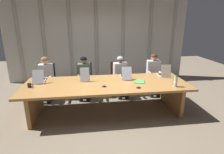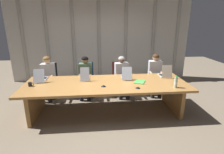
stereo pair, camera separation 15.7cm
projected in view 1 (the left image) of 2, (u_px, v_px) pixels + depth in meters
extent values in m
plane|color=#7F705B|center=(107.00, 111.00, 4.39)|extent=(12.52, 12.52, 0.00)
cube|color=#B77F42|center=(106.00, 84.00, 4.18)|extent=(3.73, 1.32, 0.05)
cube|color=black|center=(106.00, 87.00, 4.20)|extent=(3.17, 0.10, 0.06)
cube|color=olive|center=(35.00, 103.00, 4.08)|extent=(0.08, 1.12, 0.67)
cube|color=olive|center=(171.00, 95.00, 4.50)|extent=(0.08, 1.12, 0.67)
cube|color=beige|center=(99.00, 37.00, 6.34)|extent=(6.26, 0.10, 3.05)
cylinder|color=#A39E96|center=(19.00, 39.00, 5.96)|extent=(0.12, 0.12, 2.99)
cylinder|color=#A39E96|center=(44.00, 38.00, 6.06)|extent=(0.12, 0.12, 2.99)
cylinder|color=#A39E96|center=(71.00, 38.00, 6.17)|extent=(0.12, 0.12, 2.99)
cylinder|color=#A39E96|center=(96.00, 38.00, 6.28)|extent=(0.12, 0.12, 2.99)
cylinder|color=#A39E96|center=(123.00, 37.00, 6.40)|extent=(0.12, 0.12, 2.99)
cylinder|color=#A39E96|center=(150.00, 37.00, 6.53)|extent=(0.12, 0.12, 2.99)
cylinder|color=#A39E96|center=(173.00, 37.00, 6.64)|extent=(0.12, 0.12, 2.99)
cube|color=#A8ADB7|center=(41.00, 80.00, 4.39)|extent=(0.26, 0.35, 0.02)
cube|color=black|center=(41.00, 79.00, 4.41)|extent=(0.22, 0.20, 0.00)
cube|color=#A8ADB7|center=(38.00, 77.00, 4.11)|extent=(0.25, 0.18, 0.29)
cube|color=black|center=(38.00, 77.00, 4.11)|extent=(0.23, 0.16, 0.25)
cube|color=#A8ADB7|center=(85.00, 78.00, 4.51)|extent=(0.21, 0.34, 0.02)
cube|color=black|center=(85.00, 77.00, 4.53)|extent=(0.18, 0.19, 0.00)
cube|color=#A8ADB7|center=(85.00, 74.00, 4.24)|extent=(0.21, 0.13, 0.31)
cube|color=black|center=(85.00, 74.00, 4.25)|extent=(0.19, 0.11, 0.27)
cube|color=#A8ADB7|center=(125.00, 76.00, 4.64)|extent=(0.26, 0.36, 0.02)
cube|color=black|center=(125.00, 76.00, 4.67)|extent=(0.21, 0.20, 0.00)
cube|color=#A8ADB7|center=(127.00, 73.00, 4.36)|extent=(0.25, 0.18, 0.29)
cube|color=black|center=(127.00, 73.00, 4.37)|extent=(0.22, 0.15, 0.26)
cube|color=beige|center=(163.00, 75.00, 4.76)|extent=(0.27, 0.35, 0.02)
cube|color=black|center=(162.00, 74.00, 4.78)|extent=(0.22, 0.20, 0.00)
cube|color=beige|center=(166.00, 71.00, 4.51)|extent=(0.25, 0.10, 0.31)
cube|color=black|center=(166.00, 71.00, 4.52)|extent=(0.23, 0.09, 0.28)
cube|color=black|center=(48.00, 83.00, 5.07)|extent=(0.54, 0.54, 0.08)
cube|color=black|center=(47.00, 72.00, 5.19)|extent=(0.44, 0.17, 0.45)
cylinder|color=#262628|center=(49.00, 90.00, 5.14)|extent=(0.05, 0.05, 0.36)
cylinder|color=black|center=(49.00, 96.00, 5.20)|extent=(0.60, 0.60, 0.04)
cube|color=navy|center=(85.00, 81.00, 5.20)|extent=(0.48, 0.48, 0.08)
cube|color=navy|center=(84.00, 70.00, 5.33)|extent=(0.43, 0.11, 0.46)
cylinder|color=#262628|center=(85.00, 88.00, 5.27)|extent=(0.05, 0.05, 0.36)
cylinder|color=black|center=(85.00, 95.00, 5.33)|extent=(0.60, 0.60, 0.04)
cube|color=#511E19|center=(119.00, 80.00, 5.33)|extent=(0.49, 0.49, 0.08)
cube|color=#511E19|center=(118.00, 69.00, 5.46)|extent=(0.43, 0.12, 0.46)
cylinder|color=#262628|center=(119.00, 87.00, 5.39)|extent=(0.05, 0.05, 0.36)
cylinder|color=black|center=(119.00, 93.00, 5.45)|extent=(0.60, 0.60, 0.04)
cube|color=navy|center=(154.00, 78.00, 5.47)|extent=(0.54, 0.54, 0.08)
cube|color=navy|center=(153.00, 67.00, 5.59)|extent=(0.44, 0.17, 0.48)
cylinder|color=#262628|center=(153.00, 85.00, 5.53)|extent=(0.05, 0.05, 0.36)
cylinder|color=black|center=(153.00, 91.00, 5.59)|extent=(0.60, 0.60, 0.04)
cube|color=silver|center=(46.00, 73.00, 4.96)|extent=(0.36, 0.24, 0.49)
sphere|color=beige|center=(45.00, 60.00, 4.86)|extent=(0.20, 0.20, 0.20)
ellipsoid|color=olive|center=(45.00, 60.00, 4.85)|extent=(0.20, 0.20, 0.15)
cylinder|color=silver|center=(51.00, 71.00, 4.96)|extent=(0.08, 0.14, 0.27)
cylinder|color=beige|center=(50.00, 77.00, 4.79)|extent=(0.08, 0.30, 0.06)
cylinder|color=silver|center=(40.00, 71.00, 4.93)|extent=(0.08, 0.14, 0.27)
cylinder|color=beige|center=(39.00, 78.00, 4.77)|extent=(0.08, 0.30, 0.06)
cylinder|color=#262833|center=(49.00, 85.00, 4.87)|extent=(0.15, 0.41, 0.13)
cylinder|color=#262833|center=(48.00, 95.00, 4.76)|extent=(0.11, 0.11, 0.46)
cylinder|color=#262833|center=(42.00, 85.00, 4.85)|extent=(0.15, 0.41, 0.13)
cylinder|color=#262833|center=(41.00, 95.00, 4.74)|extent=(0.11, 0.11, 0.46)
cube|color=#4C6B4C|center=(84.00, 72.00, 5.10)|extent=(0.37, 0.23, 0.48)
sphere|color=#8C6647|center=(84.00, 60.00, 5.00)|extent=(0.19, 0.19, 0.19)
ellipsoid|color=black|center=(84.00, 59.00, 4.99)|extent=(0.19, 0.19, 0.14)
cylinder|color=#4C6B4C|center=(89.00, 70.00, 5.10)|extent=(0.08, 0.14, 0.27)
cylinder|color=#8C6647|center=(89.00, 76.00, 4.93)|extent=(0.08, 0.30, 0.06)
cylinder|color=#4C6B4C|center=(79.00, 70.00, 5.07)|extent=(0.08, 0.14, 0.27)
cylinder|color=#8C6647|center=(78.00, 77.00, 4.91)|extent=(0.08, 0.30, 0.06)
cylinder|color=#262833|center=(88.00, 83.00, 5.00)|extent=(0.15, 0.41, 0.13)
cylinder|color=#262833|center=(88.00, 93.00, 4.89)|extent=(0.11, 0.11, 0.46)
cylinder|color=#262833|center=(81.00, 83.00, 4.98)|extent=(0.15, 0.41, 0.13)
cylinder|color=#262833|center=(81.00, 93.00, 4.87)|extent=(0.11, 0.11, 0.46)
cube|color=silver|center=(120.00, 71.00, 5.23)|extent=(0.39, 0.25, 0.47)
sphere|color=brown|center=(120.00, 59.00, 5.13)|extent=(0.18, 0.18, 0.18)
ellipsoid|color=#B2ADA8|center=(120.00, 59.00, 5.12)|extent=(0.19, 0.19, 0.14)
cylinder|color=silver|center=(125.00, 69.00, 5.25)|extent=(0.08, 0.14, 0.27)
cylinder|color=brown|center=(127.00, 75.00, 5.09)|extent=(0.09, 0.30, 0.06)
cylinder|color=silver|center=(115.00, 70.00, 5.18)|extent=(0.08, 0.14, 0.27)
cylinder|color=brown|center=(117.00, 76.00, 5.02)|extent=(0.09, 0.30, 0.06)
cylinder|color=#262833|center=(125.00, 81.00, 5.15)|extent=(0.17, 0.41, 0.13)
cylinder|color=#262833|center=(127.00, 91.00, 5.04)|extent=(0.11, 0.11, 0.46)
cylinder|color=#262833|center=(118.00, 82.00, 5.10)|extent=(0.17, 0.41, 0.13)
cylinder|color=#262833|center=(120.00, 91.00, 5.00)|extent=(0.11, 0.11, 0.46)
cube|color=silver|center=(153.00, 69.00, 5.35)|extent=(0.39, 0.26, 0.51)
sphere|color=tan|center=(154.00, 57.00, 5.25)|extent=(0.19, 0.19, 0.19)
ellipsoid|color=#472D19|center=(154.00, 56.00, 5.24)|extent=(0.19, 0.19, 0.14)
cylinder|color=silver|center=(159.00, 67.00, 5.34)|extent=(0.08, 0.14, 0.27)
cylinder|color=tan|center=(160.00, 73.00, 5.17)|extent=(0.09, 0.30, 0.06)
cylinder|color=silver|center=(148.00, 67.00, 5.33)|extent=(0.08, 0.14, 0.27)
cylinder|color=tan|center=(150.00, 73.00, 5.16)|extent=(0.09, 0.30, 0.06)
cylinder|color=#262833|center=(158.00, 80.00, 5.25)|extent=(0.17, 0.41, 0.13)
cylinder|color=#262833|center=(159.00, 89.00, 5.14)|extent=(0.11, 0.11, 0.46)
cylinder|color=#262833|center=(151.00, 80.00, 5.24)|extent=(0.17, 0.41, 0.13)
cylinder|color=#262833|center=(152.00, 90.00, 5.14)|extent=(0.11, 0.11, 0.46)
cylinder|color=#ADD1B2|center=(176.00, 82.00, 3.92)|extent=(0.07, 0.07, 0.23)
cylinder|color=white|center=(176.00, 82.00, 3.92)|extent=(0.07, 0.07, 0.07)
cylinder|color=green|center=(176.00, 76.00, 3.88)|extent=(0.04, 0.04, 0.02)
cylinder|color=black|center=(29.00, 85.00, 3.90)|extent=(0.08, 0.08, 0.09)
torus|color=black|center=(32.00, 85.00, 3.90)|extent=(0.07, 0.01, 0.07)
cone|color=black|center=(139.00, 87.00, 3.88)|extent=(0.11, 0.11, 0.03)
cone|color=black|center=(104.00, 86.00, 3.95)|extent=(0.11, 0.11, 0.03)
cube|color=#4CB74C|center=(140.00, 81.00, 4.26)|extent=(0.32, 0.36, 0.02)
cylinder|color=silver|center=(141.00, 83.00, 4.13)|extent=(0.20, 0.10, 0.01)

